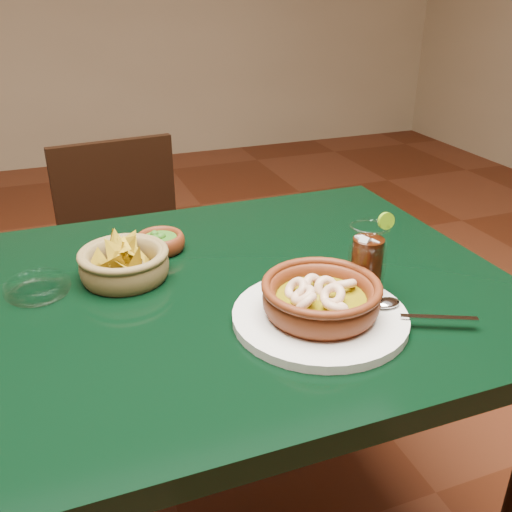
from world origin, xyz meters
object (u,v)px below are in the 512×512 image
object	(u,v)px
dining_chair	(133,271)
chip_basket	(124,263)
shrimp_plate	(321,303)
cola_drink	(367,263)
dining_table	(180,342)

from	to	relation	value
dining_chair	chip_basket	distance (m)	0.69
shrimp_plate	chip_basket	bearing A→B (deg)	136.04
dining_chair	shrimp_plate	distance (m)	0.94
cola_drink	dining_table	bearing A→B (deg)	157.90
shrimp_plate	chip_basket	world-z (taller)	chip_basket
shrimp_plate	dining_table	bearing A→B (deg)	139.84
dining_table	dining_chair	size ratio (longest dim) A/B	1.45
chip_basket	cola_drink	xyz separation A→B (m)	(0.37, -0.22, 0.04)
dining_chair	shrimp_plate	size ratio (longest dim) A/B	2.28
dining_table	shrimp_plate	bearing A→B (deg)	-40.16
shrimp_plate	cola_drink	xyz separation A→B (m)	(0.11, 0.04, 0.03)
dining_table	shrimp_plate	world-z (taller)	shrimp_plate
dining_chair	shrimp_plate	bearing A→B (deg)	-78.17
dining_chair	chip_basket	size ratio (longest dim) A/B	4.21
dining_table	dining_chair	world-z (taller)	dining_chair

